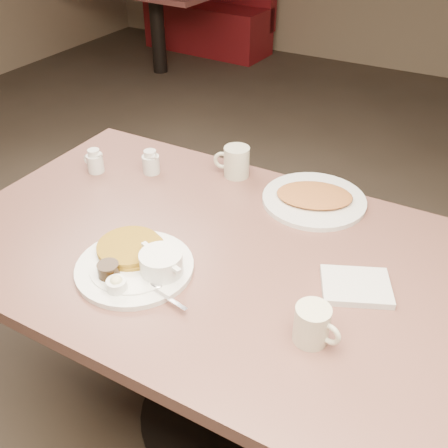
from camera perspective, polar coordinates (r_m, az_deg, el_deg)
The scene contains 9 objects.
diner_table at distance 1.47m, azimuth -0.38°, elevation -8.03°, with size 1.50×0.90×0.75m.
main_plate at distance 1.30m, azimuth -9.54°, elevation -4.25°, with size 0.39×0.38×0.07m.
coffee_mug_near at distance 1.11m, azimuth 9.91°, elevation -10.99°, with size 0.11×0.09×0.09m.
napkin at distance 1.27m, azimuth 14.55°, elevation -6.77°, with size 0.20×0.19×0.02m.
coffee_mug_far at distance 1.66m, azimuth 1.32°, elevation 6.99°, with size 0.13×0.10×0.10m.
creamer_left at distance 1.74m, azimuth -14.25°, elevation 6.79°, with size 0.08×0.07×0.08m.
creamer_right at distance 1.70m, azimuth -8.20°, elevation 6.83°, with size 0.08×0.06×0.08m.
hash_plate at distance 1.56m, azimuth 10.05°, elevation 2.85°, with size 0.40×0.40×0.04m.
booth_back_left at distance 5.45m, azimuth -2.05°, elevation 22.94°, with size 1.35×1.56×1.12m.
Camera 1 is at (0.53, -0.93, 1.59)m, focal length 40.85 mm.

